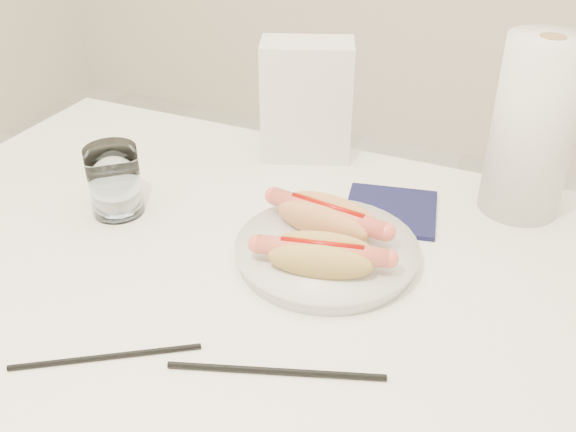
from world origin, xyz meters
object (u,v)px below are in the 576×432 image
at_px(water_glass, 114,181).
at_px(table, 249,297).
at_px(hotdog_right, 322,256).
at_px(napkin_box, 306,101).
at_px(plate, 326,253).
at_px(hotdog_left, 327,218).
at_px(paper_towel_roll, 533,128).

bearing_deg(water_glass, table, -9.42).
height_order(table, hotdog_right, hotdog_right).
height_order(water_glass, napkin_box, napkin_box).
relative_size(plate, hotdog_right, 1.42).
xyz_separation_m(plate, napkin_box, (-0.15, 0.29, 0.09)).
xyz_separation_m(table, plate, (0.10, 0.06, 0.07)).
bearing_deg(hotdog_left, napkin_box, 126.92).
distance_m(hotdog_left, paper_towel_roll, 0.34).
relative_size(table, plate, 4.86).
height_order(plate, paper_towel_roll, paper_towel_roll).
relative_size(hotdog_right, water_glass, 1.58).
distance_m(hotdog_left, water_glass, 0.33).
relative_size(hotdog_left, hotdog_right, 1.06).
bearing_deg(table, napkin_box, 99.47).
relative_size(hotdog_left, paper_towel_roll, 0.67).
distance_m(table, paper_towel_roll, 0.49).
xyz_separation_m(hotdog_right, napkin_box, (-0.16, 0.34, 0.06)).
xyz_separation_m(water_glass, napkin_box, (0.19, 0.30, 0.05)).
bearing_deg(paper_towel_roll, napkin_box, 174.72).
height_order(plate, hotdog_left, hotdog_left).
distance_m(napkin_box, paper_towel_roll, 0.38).
height_order(napkin_box, paper_towel_roll, paper_towel_roll).
xyz_separation_m(table, napkin_box, (-0.06, 0.34, 0.16)).
bearing_deg(table, paper_towel_roll, 44.03).
distance_m(hotdog_left, hotdog_right, 0.09).
xyz_separation_m(table, paper_towel_roll, (0.32, 0.31, 0.20)).
xyz_separation_m(hotdog_left, paper_towel_roll, (0.24, 0.22, 0.09)).
relative_size(water_glass, napkin_box, 0.53).
bearing_deg(napkin_box, plate, -83.18).
bearing_deg(hotdog_right, paper_towel_roll, 42.01).
height_order(water_glass, paper_towel_roll, paper_towel_roll).
relative_size(hotdog_right, paper_towel_roll, 0.64).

